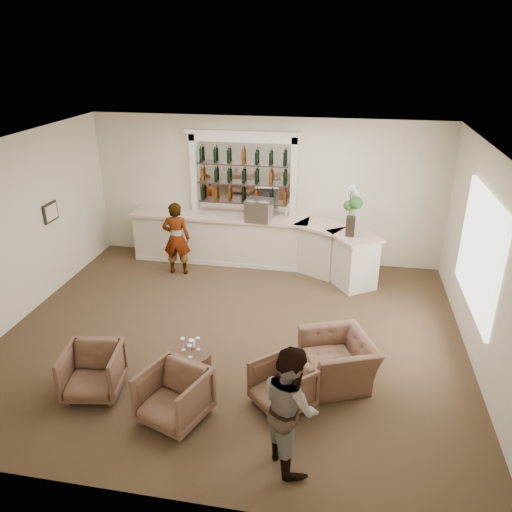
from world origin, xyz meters
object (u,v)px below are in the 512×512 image
(sommelier, at_px, (176,238))
(armchair_left, at_px, (93,371))
(guest, at_px, (290,407))
(bar_counter, at_px, (254,242))
(armchair_center, at_px, (174,396))
(espresso_machine, at_px, (259,210))
(flower_vase, at_px, (352,207))
(cocktail_table, at_px, (191,366))
(armchair_right, at_px, (282,386))
(armchair_far, at_px, (338,360))

(sommelier, relative_size, armchair_left, 2.01)
(guest, distance_m, armchair_left, 3.10)
(bar_counter, relative_size, armchair_center, 6.81)
(espresso_machine, xyz_separation_m, flower_vase, (1.99, -0.58, 0.36))
(flower_vase, bearing_deg, guest, -96.95)
(armchair_left, height_order, flower_vase, flower_vase)
(guest, bearing_deg, armchair_left, 45.11)
(bar_counter, height_order, cocktail_table, bar_counter)
(armchair_center, relative_size, flower_vase, 0.79)
(armchair_center, relative_size, armchair_right, 1.11)
(sommelier, distance_m, flower_vase, 3.82)
(armchair_right, xyz_separation_m, espresso_machine, (-1.16, 4.60, 1.04))
(armchair_left, height_order, armchair_center, armchair_center)
(sommelier, bearing_deg, armchair_center, 101.55)
(armchair_left, relative_size, armchair_center, 0.98)
(cocktail_table, xyz_separation_m, espresso_machine, (0.28, 4.25, 1.13))
(armchair_left, distance_m, armchair_far, 3.64)
(guest, relative_size, armchair_center, 1.96)
(armchair_left, distance_m, espresso_machine, 5.17)
(bar_counter, bearing_deg, armchair_center, -91.50)
(sommelier, bearing_deg, cocktail_table, 105.10)
(armchair_left, relative_size, espresso_machine, 1.51)
(armchair_right, bearing_deg, armchair_left, -129.55)
(bar_counter, xyz_separation_m, sommelier, (-1.60, -0.71, 0.25))
(espresso_machine, bearing_deg, flower_vase, -9.80)
(armchair_right, height_order, armchair_far, armchair_far)
(guest, xyz_separation_m, flower_vase, (0.61, 4.99, 0.92))
(armchair_center, bearing_deg, bar_counter, 108.65)
(armchair_center, bearing_deg, armchair_right, 40.65)
(espresso_machine, bearing_deg, armchair_left, -102.01)
(bar_counter, xyz_separation_m, armchair_far, (2.03, -3.93, -0.22))
(cocktail_table, distance_m, armchair_center, 0.88)
(cocktail_table, relative_size, armchair_far, 0.57)
(cocktail_table, distance_m, sommelier, 3.95)
(armchair_center, bearing_deg, flower_vase, 83.92)
(cocktail_table, bearing_deg, guest, -38.37)
(armchair_far, bearing_deg, armchair_right, -68.24)
(armchair_far, bearing_deg, flower_vase, 155.36)
(armchair_center, distance_m, armchair_far, 2.51)
(bar_counter, bearing_deg, armchair_right, -74.75)
(sommelier, bearing_deg, armchair_far, 131.89)
(armchair_far, xyz_separation_m, flower_vase, (0.08, 3.27, 1.38))
(cocktail_table, bearing_deg, armchair_far, 10.55)
(armchair_center, height_order, espresso_machine, espresso_machine)
(guest, height_order, armchair_right, guest)
(armchair_right, height_order, espresso_machine, espresso_machine)
(armchair_right, bearing_deg, cocktail_table, -147.30)
(armchair_far, bearing_deg, armchair_center, -82.68)
(cocktail_table, height_order, armchair_center, armchair_center)
(cocktail_table, height_order, sommelier, sommelier)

